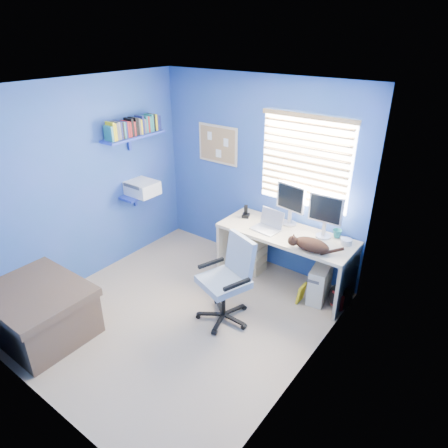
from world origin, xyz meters
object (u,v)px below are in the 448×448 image
Objects in this scene: laptop at (266,222)px; office_chair at (227,290)px; tower_pc at (320,282)px; cat at (312,245)px; desk at (284,259)px.

office_chair is (0.06, -0.87, -0.48)m from laptop.
laptop is at bearing 177.49° from tower_pc.
office_chair reaches higher than laptop.
office_chair reaches higher than tower_pc.
office_chair reaches higher than cat.
desk is 4.12× the size of cat.
laptop reaches higher than desk.
office_chair is (-0.68, -0.95, 0.14)m from tower_pc.
laptop is 0.34× the size of office_chair.
tower_pc is (0.74, 0.08, -0.62)m from laptop.
laptop is 0.97m from tower_pc.
office_chair is at bearing -100.64° from desk.
desk is at bearing 27.04° from laptop.
laptop reaches higher than tower_pc.
laptop is at bearing -159.46° from desk.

